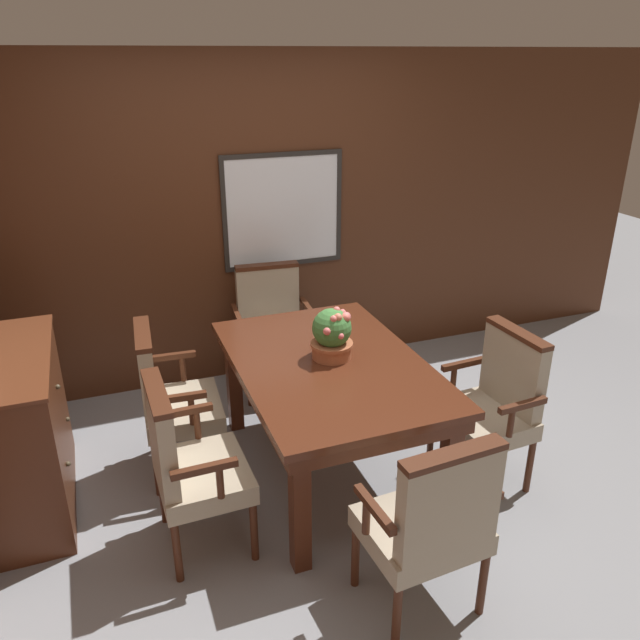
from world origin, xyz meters
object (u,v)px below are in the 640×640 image
potted_plant (332,334)px  chair_right_near (495,401)px  chair_left_far (169,395)px  sideboard_cabinet (23,433)px  chair_left_near (187,461)px  chair_head_near (431,520)px  dining_table (329,377)px  chair_head_far (271,323)px

potted_plant → chair_right_near: bearing=-26.3°
chair_left_far → sideboard_cabinet: 0.81m
potted_plant → chair_left_near: bearing=-157.9°
sideboard_cabinet → chair_head_near: bearing=-40.4°
dining_table → chair_left_far: bearing=157.9°
sideboard_cabinet → chair_right_near: bearing=-15.3°
chair_head_far → potted_plant: potted_plant is taller
dining_table → chair_left_far: chair_left_far is taller
chair_head_near → dining_table: bearing=-92.0°
chair_head_far → chair_left_far: size_ratio=1.00×
chair_left_near → chair_head_near: bearing=-132.3°
chair_left_near → sideboard_cabinet: size_ratio=0.89×
dining_table → chair_left_near: chair_left_near is taller
chair_head_near → sideboard_cabinet: size_ratio=0.89×
chair_right_near → chair_head_near: bearing=-51.9°
potted_plant → sideboard_cabinet: (-1.73, 0.28, -0.44)m
dining_table → sideboard_cabinet: bearing=169.0°
dining_table → chair_head_near: bearing=-88.3°
chair_head_far → potted_plant: bearing=-83.2°
chair_head_far → chair_left_far: (-0.88, -0.82, 0.00)m
chair_head_near → potted_plant: (0.00, 1.19, 0.39)m
dining_table → chair_left_far: (-0.88, 0.36, -0.14)m
chair_head_near → potted_plant: 1.25m
dining_table → chair_left_near: 0.96m
sideboard_cabinet → chair_left_far: bearing=2.1°
chair_left_far → dining_table: bearing=-108.3°
chair_head_far → chair_left_far: bearing=-132.0°
dining_table → chair_head_far: 1.19m
chair_left_near → chair_left_far: same height
dining_table → chair_head_near: (0.03, -1.14, -0.14)m
dining_table → chair_left_far: 0.96m
chair_head_far → chair_left_near: bearing=-115.6°
chair_left_near → chair_head_far: (0.89, 1.51, 0.00)m
chair_left_near → sideboard_cabinet: (-0.80, 0.66, -0.06)m
chair_right_near → chair_left_near: bearing=-94.9°
chair_head_near → potted_plant: potted_plant is taller
chair_head_far → sideboard_cabinet: 1.90m
chair_head_far → potted_plant: 1.20m
dining_table → chair_right_near: bearing=-22.9°
chair_head_near → chair_right_near: 1.15m
potted_plant → dining_table: bearing=-128.0°
dining_table → potted_plant: bearing=52.0°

